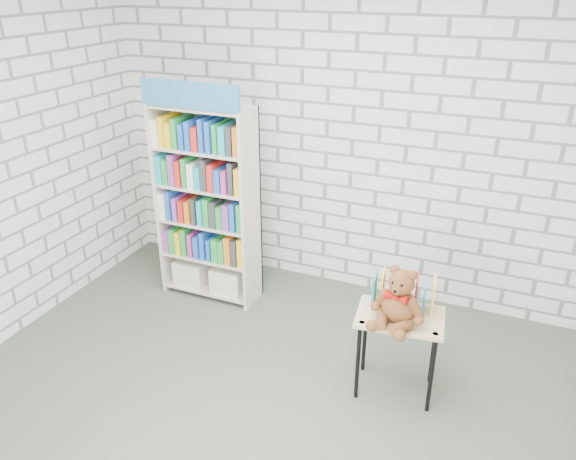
% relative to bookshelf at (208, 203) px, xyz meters
% --- Properties ---
extents(ground, '(4.50, 4.50, 0.00)m').
position_rel_bookshelf_xyz_m(ground, '(1.08, -1.36, -0.89)').
color(ground, '#444F43').
rests_on(ground, ground).
extents(room_shell, '(4.52, 4.02, 2.81)m').
position_rel_bookshelf_xyz_m(room_shell, '(1.08, -1.36, 0.89)').
color(room_shell, silver).
rests_on(room_shell, ground).
extents(bookshelf, '(0.87, 0.34, 1.95)m').
position_rel_bookshelf_xyz_m(bookshelf, '(0.00, 0.00, 0.00)').
color(bookshelf, beige).
rests_on(bookshelf, ground).
extents(display_table, '(0.62, 0.47, 0.62)m').
position_rel_bookshelf_xyz_m(display_table, '(1.85, -0.66, -0.36)').
color(display_table, tan).
rests_on(display_table, ground).
extents(table_books, '(0.42, 0.23, 0.24)m').
position_rel_bookshelf_xyz_m(table_books, '(1.84, -0.57, -0.15)').
color(table_books, teal).
rests_on(table_books, display_table).
extents(teddy_bear, '(0.36, 0.35, 0.40)m').
position_rel_bookshelf_xyz_m(teddy_bear, '(1.85, -0.76, -0.11)').
color(teddy_bear, brown).
rests_on(teddy_bear, display_table).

